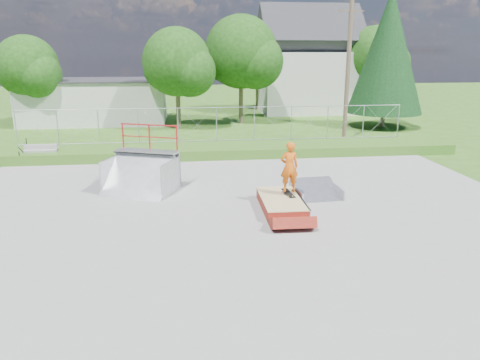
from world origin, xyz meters
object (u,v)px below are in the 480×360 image
object	(u,v)px
flat_bank_ramp	(316,190)
skater	(289,169)
grind_box	(281,204)
quarter_pipe	(139,161)

from	to	relation	value
flat_bank_ramp	skater	xyz separation A→B (m)	(-1.25, -0.93, 1.06)
grind_box	quarter_pipe	size ratio (longest dim) A/B	1.14
flat_bank_ramp	quarter_pipe	bearing A→B (deg)	165.62
quarter_pipe	skater	distance (m)	5.58
flat_bank_ramp	skater	size ratio (longest dim) A/B	0.99
grind_box	quarter_pipe	xyz separation A→B (m)	(-4.82, 2.52, 1.01)
grind_box	quarter_pipe	world-z (taller)	quarter_pipe
quarter_pipe	flat_bank_ramp	distance (m)	6.57
grind_box	skater	xyz separation A→B (m)	(0.31, 0.32, 1.10)
grind_box	skater	world-z (taller)	skater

